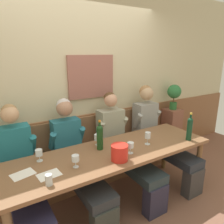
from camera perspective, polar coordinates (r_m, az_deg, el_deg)
The scene contains 22 objects.
ground_plane at distance 2.80m, azimuth 2.62°, elevation -25.89°, with size 6.80×6.80×0.02m, color brown.
room_wall_back at distance 3.08m, azimuth -8.60°, elevation 7.29°, with size 6.80×0.12×2.80m.
wood_wainscot_panel at distance 3.29m, azimuth -7.58°, elevation -8.88°, with size 6.80×0.03×0.96m, color brown.
wall_bench at distance 3.21m, azimuth -5.86°, elevation -13.47°, with size 2.80×0.42×0.94m.
dining_table at distance 2.53m, azimuth 0.40°, elevation -11.98°, with size 2.50×0.77×0.74m.
person_right_seat at distance 2.53m, azimuth -23.47°, elevation -14.45°, with size 0.47×1.18×1.30m.
person_center_right_seat at distance 2.65m, azimuth -9.69°, elevation -11.64°, with size 0.47×1.19×1.29m.
person_left_seat at distance 2.95m, azimuth 2.71°, elevation -8.44°, with size 0.47×1.19×1.30m.
person_center_left_seat at distance 3.35m, azimuth 12.01°, elevation -5.01°, with size 0.47×1.19×1.35m.
ice_bucket at distance 2.27m, azimuth 2.04°, elevation -10.88°, with size 0.18×0.18×0.17m, color red.
wine_bottle_amber_mid at distance 2.48m, azimuth -3.31°, elevation -6.60°, with size 0.07×0.07×0.36m.
wine_bottle_clear_water at distance 2.91m, azimuth 20.21°, elevation -4.07°, with size 0.07×0.07×0.37m.
wine_glass_mid_left at distance 2.41m, azimuth 5.02°, elevation -8.96°, with size 0.07×0.07×0.13m.
wine_glass_left_end at distance 2.66m, azimuth 9.62°, elevation -6.32°, with size 0.07×0.07×0.16m.
wine_glass_center_rear at distance 2.17m, azimuth -9.83°, elevation -12.28°, with size 0.08×0.08×0.13m.
wine_glass_right_end at distance 2.37m, azimuth -19.14°, elevation -10.41°, with size 0.07×0.07×0.13m.
wine_glass_near_bucket at distance 2.62m, azimuth -3.96°, elevation -6.95°, with size 0.08×0.08×0.14m.
water_tumbler_left at distance 1.98m, azimuth -16.69°, elevation -17.12°, with size 0.06×0.06×0.10m, color silver.
tasting_sheet_left_guest at distance 2.23m, azimuth -22.92°, elevation -15.22°, with size 0.21×0.15×0.00m, color white.
tasting_sheet_right_guest at distance 2.14m, azimuth -16.62°, elevation -15.94°, with size 0.21×0.15×0.00m, color white.
corner_pedestal at distance 4.12m, azimuth 15.64°, elevation -4.96°, with size 0.28×0.28×0.85m, color brown.
potted_plant at distance 3.93m, azimuth 16.42°, elevation 4.87°, with size 0.24×0.24×0.45m.
Camera 1 is at (-1.19, -1.71, 1.85)m, focal length 33.86 mm.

